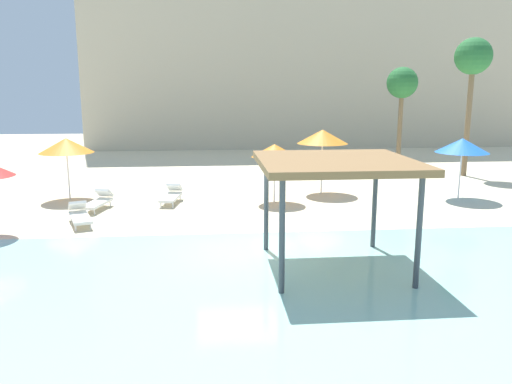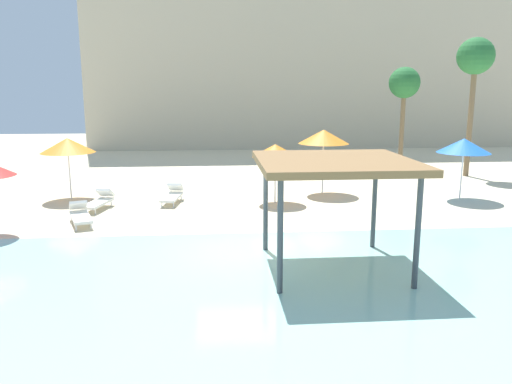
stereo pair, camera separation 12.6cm
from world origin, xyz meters
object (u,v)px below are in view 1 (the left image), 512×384
Objects in this scene: shade_pavilion at (336,167)px; beach_umbrella_orange_0 at (323,137)px; beach_umbrella_orange_4 at (275,151)px; beach_umbrella_blue_1 at (462,146)px; palm_tree_0 at (402,85)px; palm_tree_1 at (473,60)px; beach_umbrella_orange_3 at (66,146)px; lounge_chair_3 at (172,195)px; lounge_chair_4 at (98,201)px; lounge_chair_0 at (80,215)px.

shade_pavilion is 9.85m from beach_umbrella_orange_0.
beach_umbrella_orange_0 is at bearing 35.71° from beach_umbrella_orange_4.
palm_tree_0 is at bearing 83.18° from beach_umbrella_blue_1.
palm_tree_1 is (10.56, 13.55, 3.37)m from shade_pavilion.
beach_umbrella_orange_3 is (-11.03, -0.27, -0.25)m from beach_umbrella_orange_0.
beach_umbrella_orange_0 is 11.03m from beach_umbrella_orange_3.
lounge_chair_3 is at bearing 175.90° from beach_umbrella_orange_4.
shade_pavilion is 1.99× the size of lounge_chair_3.
beach_umbrella_orange_0 is 0.48× the size of palm_tree_0.
lounge_chair_3 is 0.99× the size of lounge_chair_4.
shade_pavilion reaches higher than beach_umbrella_orange_4.
beach_umbrella_blue_1 is at bearing -96.82° from palm_tree_0.
lounge_chair_3 is (2.97, 3.10, 0.00)m from lounge_chair_0.
beach_umbrella_orange_0 reaches higher than lounge_chair_0.
palm_tree_0 is at bearing 64.70° from shade_pavilion.
beach_umbrella_orange_3 is at bearing -95.76° from lounge_chair_3.
palm_tree_1 is (1.88, -4.80, 1.23)m from palm_tree_0.
beach_umbrella_orange_0 is at bearing 116.70° from lounge_chair_4.
palm_tree_0 is (13.47, 10.08, 4.53)m from lounge_chair_3.
shade_pavilion reaches higher than beach_umbrella_blue_1.
lounge_chair_3 is at bearing 120.94° from lounge_chair_4.
palm_tree_0 reaches higher than lounge_chair_4.
palm_tree_0 reaches higher than beach_umbrella_orange_3.
beach_umbrella_orange_3 is 20.55m from palm_tree_1.
lounge_chair_4 is 20.14m from palm_tree_0.
palm_tree_1 is at bearing 11.83° from beach_umbrella_orange_3.
lounge_chair_0 is 1.01× the size of lounge_chair_3.
beach_umbrella_orange_0 is (1.82, 9.68, -0.16)m from shade_pavilion.
beach_umbrella_orange_0 is 2.94m from beach_umbrella_orange_4.
beach_umbrella_orange_0 is 1.44× the size of lounge_chair_0.
beach_umbrella_orange_0 is at bearing 110.58° from lounge_chair_3.
lounge_chair_4 is (-7.03, -0.60, -1.84)m from beach_umbrella_orange_4.
lounge_chair_0 is at bearing -71.22° from beach_umbrella_orange_3.
lounge_chair_0 is (-15.20, -2.74, -1.97)m from beach_umbrella_blue_1.
lounge_chair_0 is 0.27× the size of palm_tree_1.
shade_pavilion is at bearing -127.93° from palm_tree_1.
palm_tree_0 is at bearing 48.38° from beach_umbrella_orange_4.
beach_umbrella_orange_0 is 1.45× the size of lounge_chair_4.
beach_umbrella_blue_1 is at bearing 46.84° from shade_pavilion.
palm_tree_1 reaches higher than palm_tree_0.
beach_umbrella_orange_0 reaches higher than beach_umbrella_orange_4.
lounge_chair_0 and lounge_chair_3 have the same top height.
palm_tree_1 reaches higher than shade_pavilion.
palm_tree_1 reaches higher than beach_umbrella_orange_4.
beach_umbrella_orange_4 is (-2.37, -1.70, -0.39)m from beach_umbrella_orange_0.
shade_pavilion reaches higher than beach_umbrella_orange_0.
beach_umbrella_orange_3 is 20.16m from palm_tree_0.
beach_umbrella_orange_0 is 1.10× the size of beach_umbrella_orange_3.
shade_pavilion is at bearing -115.30° from palm_tree_0.
lounge_chair_4 is (0.19, 2.19, 0.00)m from lounge_chair_0.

